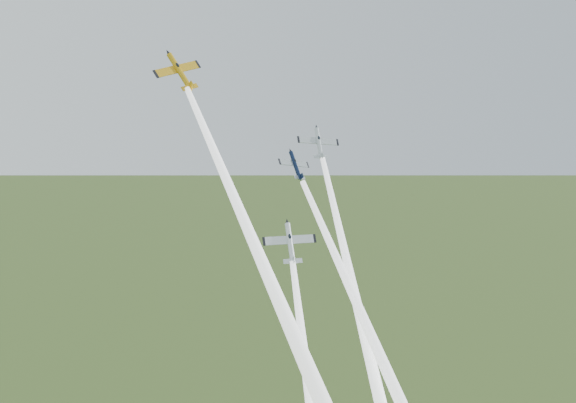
{
  "coord_description": "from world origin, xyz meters",
  "views": [
    {
      "loc": [
        -63.57,
        -102.45,
        108.92
      ],
      "look_at": [
        0.0,
        -6.0,
        92.0
      ],
      "focal_mm": 45.0,
      "sensor_mm": 36.0,
      "label": 1
    }
  ],
  "objects": [
    {
      "name": "smoke_trail_navy",
      "position": [
        7.64,
        -22.87,
        66.06
      ],
      "size": [
        8.7,
        42.0,
        58.79
      ],
      "primitive_type": null,
      "rotation": [
        -0.61,
        0.0,
        0.14
      ],
      "color": "white"
    },
    {
      "name": "smoke_trail_yellow",
      "position": [
        -10.72,
        -15.72,
        84.87
      ],
      "size": [
        9.61,
        37.24,
        52.09
      ],
      "primitive_type": null,
      "rotation": [
        -0.61,
        0.0,
        0.19
      ],
      "color": "white"
    },
    {
      "name": "plane_silver_low",
      "position": [
        -1.94,
        -9.56,
        85.98
      ],
      "size": [
        10.1,
        8.79,
        7.94
      ],
      "primitive_type": null,
      "rotation": [
        0.96,
        -0.02,
        -0.38
      ],
      "color": "silver"
    },
    {
      "name": "smoke_trail_silver_right",
      "position": [
        7.7,
        -18.09,
        67.48
      ],
      "size": [
        13.71,
        43.71,
        62.22
      ],
      "primitive_type": null,
      "rotation": [
        -0.61,
        0.0,
        -0.25
      ],
      "color": "white"
    },
    {
      "name": "plane_silver_right",
      "position": [
        13.42,
        4.12,
        100.45
      ],
      "size": [
        9.65,
        7.28,
        7.95
      ],
      "primitive_type": null,
      "rotation": [
        0.96,
        0.09,
        -0.25
      ],
      "color": "silver"
    },
    {
      "name": "plane_yellow",
      "position": [
        -14.32,
        3.35,
        112.76
      ],
      "size": [
        10.75,
        7.25,
        9.49
      ],
      "primitive_type": null,
      "rotation": [
        0.96,
        -0.21,
        0.19
      ],
      "color": "gold"
    },
    {
      "name": "plane_navy",
      "position": [
        4.53,
        -1.36,
        97.31
      ],
      "size": [
        7.1,
        5.73,
        7.05
      ],
      "primitive_type": null,
      "rotation": [
        0.96,
        0.15,
        0.14
      ],
      "color": "black"
    }
  ]
}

